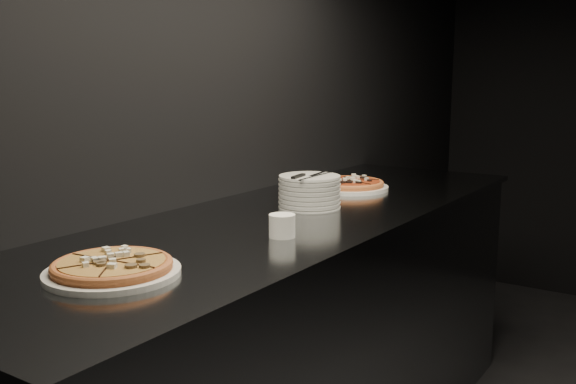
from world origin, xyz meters
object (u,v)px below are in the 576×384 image
Objects in this scene: pizza_mushroom at (112,268)px; ramekin at (282,225)px; counter at (293,343)px; plate_stack at (310,191)px; cutlery at (309,175)px; pizza_tomato at (349,184)px.

pizza_mushroom is 4.14× the size of ramekin.
plate_stack is at bearing 93.20° from counter.
cutlery is at bearing 111.45° from ramekin.
counter is 7.91× the size of pizza_mushroom.
counter is 6.86× the size of pizza_tomato.
pizza_tomato is 4.77× the size of ramekin.
pizza_tomato is 0.82m from ramekin.
ramekin is (0.22, -0.79, 0.01)m from pizza_tomato.
pizza_tomato is at bearing 98.57° from plate_stack.
counter is 0.58m from cutlery.
counter is at bearing -98.87° from cutlery.
cutlery is 3.05× the size of ramekin.
cutlery is 0.42m from ramekin.
pizza_tomato is (-0.10, 1.30, 0.00)m from pizza_mushroom.
plate_stack is 2.84× the size of ramekin.
counter is 32.71× the size of ramekin.
cutlery reaches higher than counter.
counter is at bearing 118.00° from ramekin.
ramekin is at bearing -62.00° from counter.
cutlery reaches higher than ramekin.
ramekin is at bearing -74.57° from pizza_tomato.
ramekin is at bearing -68.29° from plate_stack.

